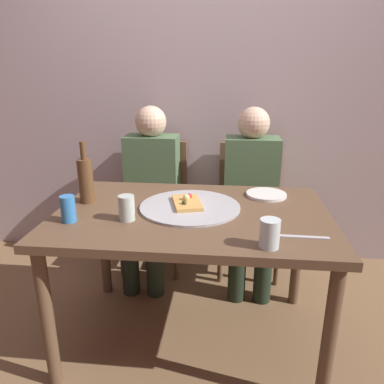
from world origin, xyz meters
TOP-DOWN VIEW (x-y plane):
  - ground_plane at (0.00, 0.00)m, footprint 8.00×8.00m
  - back_wall at (0.00, 1.05)m, footprint 6.00×0.10m
  - dining_table at (0.00, 0.00)m, footprint 1.33×0.88m
  - pizza_tray at (-0.02, 0.05)m, footprint 0.50×0.50m
  - pizza_slice_last at (-0.03, 0.06)m, footprint 0.18×0.25m
  - wine_bottle at (-0.56, 0.08)m, footprint 0.08×0.08m
  - tumbler_near at (0.34, -0.35)m, footprint 0.08×0.08m
  - tumbler_far at (-0.29, -0.14)m, footprint 0.07×0.07m
  - soda_can at (-0.54, -0.18)m, footprint 0.07×0.07m
  - plate_stack at (0.38, 0.27)m, footprint 0.22×0.22m
  - table_knife at (0.48, -0.25)m, footprint 0.22×0.02m
  - chair_left at (-0.36, 0.84)m, footprint 0.44×0.44m
  - chair_right at (0.32, 0.84)m, footprint 0.44×0.44m
  - guest_in_sweater at (-0.36, 0.69)m, footprint 0.36×0.56m
  - guest_in_beanie at (0.32, 0.69)m, footprint 0.36×0.56m

SIDE VIEW (x-z plane):
  - ground_plane at x=0.00m, z-range 0.00..0.00m
  - chair_left at x=-0.36m, z-range 0.06..0.96m
  - chair_right at x=0.32m, z-range 0.06..0.96m
  - guest_in_sweater at x=-0.36m, z-range 0.06..1.23m
  - guest_in_beanie at x=0.32m, z-range 0.06..1.23m
  - dining_table at x=0.00m, z-range 0.28..1.02m
  - table_knife at x=0.48m, z-range 0.74..0.75m
  - pizza_tray at x=-0.02m, z-range 0.74..0.75m
  - plate_stack at x=0.38m, z-range 0.74..0.76m
  - pizza_slice_last at x=-0.03m, z-range 0.74..0.79m
  - tumbler_near at x=0.34m, z-range 0.74..0.86m
  - tumbler_far at x=-0.29m, z-range 0.74..0.86m
  - soda_can at x=-0.54m, z-range 0.74..0.86m
  - wine_bottle at x=-0.56m, z-range 0.70..1.02m
  - back_wall at x=0.00m, z-range 0.00..2.60m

